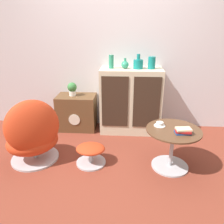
{
  "coord_description": "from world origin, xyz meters",
  "views": [
    {
      "loc": [
        0.18,
        -2.1,
        1.58
      ],
      "look_at": [
        0.01,
        0.47,
        0.55
      ],
      "focal_mm": 35.0,
      "sensor_mm": 36.0,
      "label": 1
    }
  ],
  "objects": [
    {
      "name": "book_stack",
      "position": [
        0.8,
        0.03,
        0.53
      ],
      "size": [
        0.17,
        0.12,
        0.06
      ],
      "color": "#1E478C",
      "rests_on": "coffee_table"
    },
    {
      "name": "coffee_table",
      "position": [
        0.72,
        0.13,
        0.31
      ],
      "size": [
        0.61,
        0.61,
        0.49
      ],
      "color": "#B7B7BC",
      "rests_on": "ground_plane"
    },
    {
      "name": "vase_inner_left",
      "position": [
        0.16,
        1.09,
        1.05
      ],
      "size": [
        0.11,
        0.11,
        0.15
      ],
      "color": "#2D8E6B",
      "rests_on": "sideboard"
    },
    {
      "name": "vase_leftmost",
      "position": [
        -0.04,
        1.09,
        1.09
      ],
      "size": [
        0.07,
        0.07,
        0.19
      ],
      "color": "#2D8E6B",
      "rests_on": "sideboard"
    },
    {
      "name": "vase_inner_right",
      "position": [
        0.34,
        1.09,
        1.06
      ],
      "size": [
        0.14,
        0.14,
        0.21
      ],
      "color": "#147A75",
      "rests_on": "sideboard"
    },
    {
      "name": "wall_back",
      "position": [
        0.0,
        1.33,
        1.3
      ],
      "size": [
        6.4,
        0.06,
        2.6
      ],
      "color": "silver",
      "rests_on": "ground_plane"
    },
    {
      "name": "ottoman",
      "position": [
        -0.23,
        0.14,
        0.16
      ],
      "size": [
        0.36,
        0.36,
        0.25
      ],
      "color": "#B7B7BC",
      "rests_on": "ground_plane"
    },
    {
      "name": "teacup",
      "position": [
        0.58,
        0.22,
        0.51
      ],
      "size": [
        0.13,
        0.13,
        0.05
      ],
      "color": "white",
      "rests_on": "coffee_table"
    },
    {
      "name": "tv_console",
      "position": [
        -0.6,
        1.1,
        0.28
      ],
      "size": [
        0.6,
        0.4,
        0.55
      ],
      "color": "brown",
      "rests_on": "ground_plane"
    },
    {
      "name": "vase_rightmost",
      "position": [
        0.54,
        1.09,
        1.08
      ],
      "size": [
        0.11,
        0.11,
        0.17
      ],
      "color": "#147A75",
      "rests_on": "sideboard"
    },
    {
      "name": "egg_chair",
      "position": [
        -0.91,
        0.14,
        0.36
      ],
      "size": [
        0.83,
        0.82,
        0.83
      ],
      "color": "#B7B7BC",
      "rests_on": "ground_plane"
    },
    {
      "name": "sideboard",
      "position": [
        0.25,
        1.08,
        0.5
      ],
      "size": [
        0.91,
        0.44,
        0.99
      ],
      "color": "beige",
      "rests_on": "ground_plane"
    },
    {
      "name": "potted_plant",
      "position": [
        -0.65,
        1.1,
        0.67
      ],
      "size": [
        0.14,
        0.14,
        0.21
      ],
      "color": "silver",
      "rests_on": "tv_console"
    },
    {
      "name": "ground_plane",
      "position": [
        0.0,
        0.0,
        0.0
      ],
      "size": [
        12.0,
        12.0,
        0.0
      ],
      "primitive_type": "plane",
      "color": "brown"
    }
  ]
}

